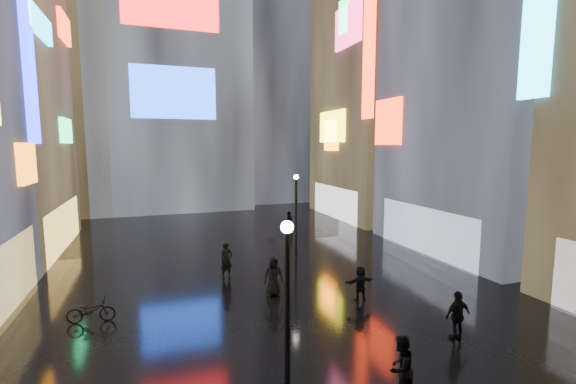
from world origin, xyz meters
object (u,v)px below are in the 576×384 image
lamp_far (296,212)px  pedestrian_3 (458,315)px  bicycle (91,311)px  lamp_near (287,314)px

lamp_far → pedestrian_3: 11.31m
lamp_far → pedestrian_3: lamp_far is taller
lamp_far → bicycle: bearing=-154.1°
bicycle → lamp_far: bearing=-57.0°
lamp_near → pedestrian_3: lamp_near is taller
pedestrian_3 → bicycle: bearing=-24.9°
lamp_near → bicycle: size_ratio=2.88×
lamp_near → bicycle: 9.91m
pedestrian_3 → bicycle: size_ratio=0.98×
pedestrian_3 → lamp_near: bearing=16.3°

